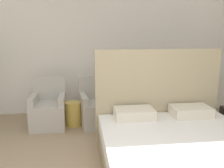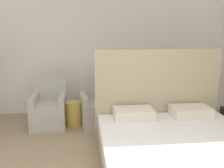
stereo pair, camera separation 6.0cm
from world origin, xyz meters
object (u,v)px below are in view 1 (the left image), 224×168
at_px(bed, 178,148).
at_px(armchair_near_window_left, 49,112).
at_px(armchair_near_window_right, 97,110).
at_px(side_table, 73,114).

bearing_deg(bed, armchair_near_window_left, 136.57).
distance_m(armchair_near_window_left, armchair_near_window_right, 0.86).
height_order(bed, side_table, bed).
height_order(bed, armchair_near_window_left, bed).
relative_size(armchair_near_window_left, armchair_near_window_right, 1.00).
bearing_deg(armchair_near_window_right, bed, -69.08).
relative_size(bed, side_table, 4.60).
relative_size(bed, armchair_near_window_left, 2.33).
xyz_separation_m(armchair_near_window_left, armchair_near_window_right, (0.86, -0.00, 0.00)).
bearing_deg(armchair_near_window_right, armchair_near_window_left, 172.84).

